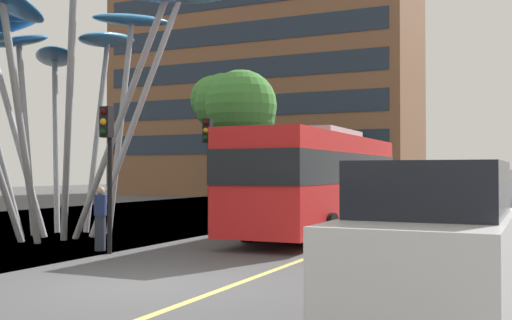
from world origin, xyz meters
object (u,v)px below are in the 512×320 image
Objects in this scene: car_parked_mid at (471,222)px; car_parked_near at (433,255)px; leaf_sculpture at (60,35)px; traffic_light_kerb_far at (208,151)px; traffic_light_kerb_near at (108,147)px; pedestrian at (100,218)px; red_bus at (320,177)px; car_parked_far at (487,208)px.

car_parked_near is at bearing -88.54° from car_parked_mid.
car_parked_mid is (12.78, -1.05, -5.56)m from leaf_sculpture.
leaf_sculpture is at bearing -146.23° from traffic_light_kerb_far.
pedestrian is (-0.63, 0.50, -1.89)m from traffic_light_kerb_near.
red_bus is 9.78m from leaf_sculpture.
car_parked_near is (8.93, -4.81, -1.69)m from traffic_light_kerb_near.
traffic_light_kerb_near is at bearing 151.69° from car_parked_near.
traffic_light_kerb_far is 0.88× the size of car_parked_near.
traffic_light_kerb_near reaches higher than red_bus.
red_bus is 6.57× the size of pedestrian.
traffic_light_kerb_near is 2.05m from pedestrian.
red_bus is 7.78m from pedestrian.
pedestrian is (-9.29, -6.74, -0.15)m from car_parked_far.
traffic_light_kerb_near is 0.98× the size of traffic_light_kerb_far.
car_parked_far is (8.65, 1.93, -1.81)m from traffic_light_kerb_far.
car_parked_mid is at bearing -45.58° from red_bus.
car_parked_near is 6.39m from car_parked_mid.
car_parked_far is at bearing 91.29° from car_parked_near.
red_bus reaches higher than car_parked_near.
red_bus reaches higher than car_parked_mid.
car_parked_far is (-0.11, 5.66, -0.01)m from car_parked_mid.
car_parked_far is at bearing 91.09° from car_parked_mid.
red_bus is 5.38m from car_parked_far.
leaf_sculpture reaches higher than traffic_light_kerb_far.
traffic_light_kerb_near is 0.83× the size of car_parked_far.
pedestrian is (-3.99, -6.59, -1.08)m from red_bus.
car_parked_far reaches higher than pedestrian.
car_parked_mid is (8.76, -3.73, -1.80)m from traffic_light_kerb_far.
car_parked_near is at bearing -28.31° from traffic_light_kerb_near.
leaf_sculpture is at bearing 147.86° from pedestrian.
traffic_light_kerb_near is at bearing -115.36° from red_bus.
pedestrian is at bearing 150.93° from car_parked_near.
car_parked_mid is 0.90× the size of car_parked_far.
leaf_sculpture is 2.87× the size of traffic_light_kerb_far.
car_parked_near is at bearing -64.93° from red_bus.
leaf_sculpture is at bearing 150.11° from car_parked_near.
car_parked_far is at bearing 12.58° from traffic_light_kerb_far.
red_bus is 2.48× the size of car_parked_far.
traffic_light_kerb_near is at bearing -169.81° from car_parked_mid.
red_bus is 7.78m from car_parked_mid.
leaf_sculpture reaches higher than car_parked_near.
car_parked_far is at bearing 35.95° from pedestrian.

